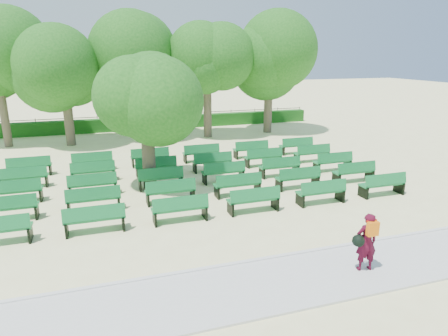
% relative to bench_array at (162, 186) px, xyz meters
% --- Properties ---
extents(ground, '(120.00, 120.00, 0.00)m').
position_rel_bench_array_xyz_m(ground, '(0.77, -0.61, -0.10)').
color(ground, '#EEE69E').
extents(paving, '(30.00, 2.20, 0.06)m').
position_rel_bench_array_xyz_m(paving, '(0.77, -8.01, -0.07)').
color(paving, beige).
rests_on(paving, ground).
extents(curb, '(30.00, 0.12, 0.10)m').
position_rel_bench_array_xyz_m(curb, '(0.77, -6.86, -0.05)').
color(curb, silver).
rests_on(curb, ground).
extents(hedge, '(26.00, 0.70, 0.90)m').
position_rel_bench_array_xyz_m(hedge, '(0.77, 13.39, 0.35)').
color(hedge, '#195616').
rests_on(hedge, ground).
extents(fence, '(26.00, 0.10, 1.02)m').
position_rel_bench_array_xyz_m(fence, '(0.77, 13.79, -0.10)').
color(fence, black).
rests_on(fence, ground).
extents(tree_line, '(21.80, 6.80, 7.04)m').
position_rel_bench_array_xyz_m(tree_line, '(0.77, 9.39, -0.10)').
color(tree_line, '#23621A').
rests_on(tree_line, ground).
extents(bench_array, '(1.87, 0.70, 1.16)m').
position_rel_bench_array_xyz_m(bench_array, '(0.00, 0.00, 0.00)').
color(bench_array, '#136E33').
rests_on(bench_array, ground).
extents(tree_among, '(4.05, 4.05, 5.85)m').
position_rel_bench_array_xyz_m(tree_among, '(-0.43, 0.22, 3.90)').
color(tree_among, brown).
rests_on(tree_among, ground).
extents(person, '(0.74, 0.46, 1.53)m').
position_rel_bench_array_xyz_m(person, '(3.79, -8.13, 0.76)').
color(person, '#41091B').
rests_on(person, ground).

